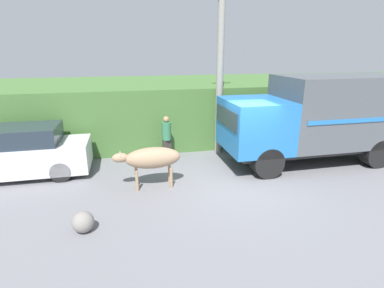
# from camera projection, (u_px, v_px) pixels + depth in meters

# --- Properties ---
(ground_plane) EXTENTS (60.00, 60.00, 0.00)m
(ground_plane) POSITION_uv_depth(u_px,v_px,m) (239.00, 182.00, 9.64)
(ground_plane) COLOR slate
(hillside_embankment) EXTENTS (32.00, 6.75, 2.59)m
(hillside_embankment) POSITION_uv_depth(u_px,v_px,m) (193.00, 106.00, 15.39)
(hillside_embankment) COLOR #426B33
(hillside_embankment) RESTS_ON ground_plane
(cargo_truck) EXTENTS (6.85, 2.43, 3.20)m
(cargo_truck) POSITION_uv_depth(u_px,v_px,m) (321.00, 116.00, 10.90)
(cargo_truck) COLOR #2D2D2D
(cargo_truck) RESTS_ON ground_plane
(brown_cow) EXTENTS (2.03, 0.65, 1.28)m
(brown_cow) POSITION_uv_depth(u_px,v_px,m) (151.00, 158.00, 9.01)
(brown_cow) COLOR #9E7F60
(brown_cow) RESTS_ON ground_plane
(parked_suv) EXTENTS (4.46, 1.72, 1.70)m
(parked_suv) POSITION_uv_depth(u_px,v_px,m) (19.00, 153.00, 9.84)
(parked_suv) COLOR silver
(parked_suv) RESTS_ON ground_plane
(pedestrian_on_hill) EXTENTS (0.47, 0.47, 1.69)m
(pedestrian_on_hill) POSITION_uv_depth(u_px,v_px,m) (167.00, 136.00, 11.41)
(pedestrian_on_hill) COLOR #38332D
(pedestrian_on_hill) RESTS_ON ground_plane
(utility_pole) EXTENTS (0.90, 0.27, 6.67)m
(utility_pole) POSITION_uv_depth(u_px,v_px,m) (220.00, 67.00, 11.38)
(utility_pole) COLOR gray
(utility_pole) RESTS_ON ground_plane
(roadside_rock) EXTENTS (0.51, 0.51, 0.51)m
(roadside_rock) POSITION_uv_depth(u_px,v_px,m) (83.00, 222.00, 6.94)
(roadside_rock) COLOR gray
(roadside_rock) RESTS_ON ground_plane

